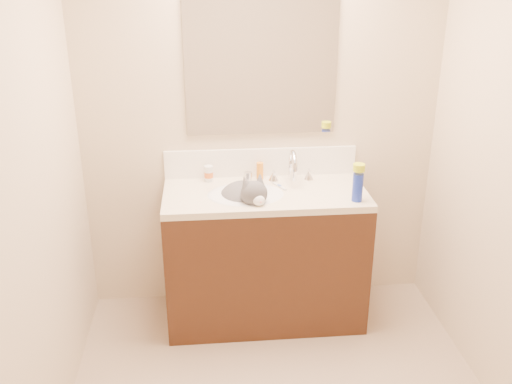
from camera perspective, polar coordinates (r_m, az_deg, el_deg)
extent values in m
cube|color=beige|center=(3.50, 0.48, 7.69)|extent=(2.20, 0.04, 2.50)
cube|color=beige|center=(2.42, -23.13, -1.13)|extent=(0.04, 2.50, 2.50)
cube|color=#391D10|center=(3.56, 0.89, -6.67)|extent=(1.20, 0.55, 0.82)
cube|color=beige|center=(3.37, 0.94, -0.27)|extent=(1.20, 0.55, 0.04)
ellipsoid|color=white|center=(3.35, -1.05, -1.33)|extent=(0.45, 0.36, 0.14)
cylinder|color=silver|center=(3.53, 3.53, 2.09)|extent=(0.04, 0.04, 0.11)
torus|color=silver|center=(3.46, 3.70, 2.60)|extent=(0.03, 0.20, 0.20)
cylinder|color=silver|center=(3.39, 3.91, 1.63)|extent=(0.03, 0.03, 0.06)
cone|color=silver|center=(3.53, 1.75, 1.65)|extent=(0.06, 0.06, 0.06)
cone|color=silver|center=(3.56, 5.27, 1.76)|extent=(0.06, 0.06, 0.06)
ellipsoid|color=#494749|center=(3.37, -1.28, -0.80)|extent=(0.38, 0.41, 0.22)
ellipsoid|color=#494749|center=(3.20, -0.20, -0.14)|extent=(0.19, 0.18, 0.15)
ellipsoid|color=#494749|center=(3.27, -0.69, -0.36)|extent=(0.14, 0.14, 0.13)
cone|color=#494749|center=(3.17, -1.08, 1.01)|extent=(0.09, 0.09, 0.09)
cone|color=#494749|center=(3.21, 0.38, 1.26)|extent=(0.08, 0.09, 0.09)
ellipsoid|color=white|center=(3.16, 0.29, -0.85)|extent=(0.08, 0.07, 0.06)
ellipsoid|color=white|center=(3.27, -0.47, -1.43)|extent=(0.13, 0.10, 0.13)
sphere|color=pink|center=(3.14, 0.48, -1.01)|extent=(0.01, 0.01, 0.01)
cylinder|color=#494749|center=(3.43, 0.89, -1.50)|extent=(0.16, 0.21, 0.04)
cube|color=white|center=(3.57, 0.49, 2.98)|extent=(1.20, 0.02, 0.18)
cube|color=white|center=(3.42, 0.52, 12.33)|extent=(0.90, 0.02, 0.80)
cylinder|color=silver|center=(3.51, -4.75, 1.85)|extent=(0.07, 0.07, 0.10)
cylinder|color=#D46223|center=(3.52, -4.75, 1.75)|extent=(0.07, 0.07, 0.04)
cylinder|color=#B7B7BC|center=(3.52, -0.81, 1.58)|extent=(0.06, 0.06, 0.05)
cylinder|color=orange|center=(3.54, 0.39, 2.13)|extent=(0.05, 0.05, 0.11)
cube|color=silver|center=(3.43, 2.34, 0.58)|extent=(0.07, 0.13, 0.01)
cube|color=#6783DB|center=(3.43, 2.34, 0.61)|extent=(0.02, 0.03, 0.01)
cylinder|color=#182DAC|center=(3.26, 10.12, 0.46)|extent=(0.06, 0.06, 0.16)
cylinder|color=#C2D716|center=(3.21, 10.26, 2.42)|extent=(0.07, 0.07, 0.04)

